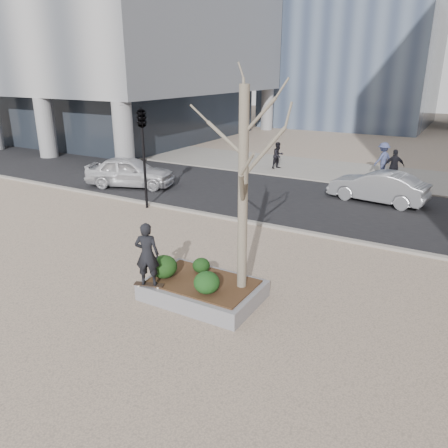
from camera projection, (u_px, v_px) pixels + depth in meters
The scene contains 17 objects.
ground at pixel (173, 289), 12.18m from camera, with size 120.00×120.00×0.00m, color tan.
street at pixel (300, 200), 20.35m from camera, with size 60.00×8.00×0.02m, color black.
far_sidewalk at pixel (341, 172), 26.08m from camera, with size 60.00×6.00×0.02m, color gray.
planter at pixel (203, 290), 11.64m from camera, with size 3.00×2.00×0.45m, color gray.
planter_mulch at pixel (203, 282), 11.56m from camera, with size 2.70×1.70×0.04m, color #382314.
sycamore_tree at pixel (243, 160), 10.22m from camera, with size 2.80×2.80×6.60m, color gray, non-canonical shape.
shrub_left at pixel (164, 267), 11.69m from camera, with size 0.72×0.72×0.61m, color #183410.
shrub_middle at pixel (201, 265), 12.01m from camera, with size 0.48×0.48×0.41m, color black.
shrub_right at pixel (207, 283), 10.88m from camera, with size 0.66×0.66×0.56m, color #113613.
skateboard at pixel (149, 285), 11.35m from camera, with size 0.78×0.20×0.07m, color black, non-canonical shape.
skateboarder at pixel (147, 254), 11.05m from camera, with size 0.61×0.40×1.69m, color black.
police_car at pixel (130, 172), 22.53m from camera, with size 1.82×4.54×1.55m, color silver.
car_silver at pixel (378, 187), 19.89m from camera, with size 1.51×4.34×1.43m, color #97999F.
pedestrian_a at pixel (278, 155), 26.64m from camera, with size 0.78×0.61×1.61m, color black.
pedestrian_b at pixel (383, 159), 24.93m from camera, with size 1.21×0.69×1.87m, color #3D456D.
pedestrian_c at pixel (394, 166), 23.19m from camera, with size 1.05×0.44×1.79m, color black.
traffic_light_near at pixel (144, 157), 18.58m from camera, with size 0.60×2.48×4.50m, color black, non-canonical shape.
Camera 1 is at (6.64, -8.72, 5.79)m, focal length 35.00 mm.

